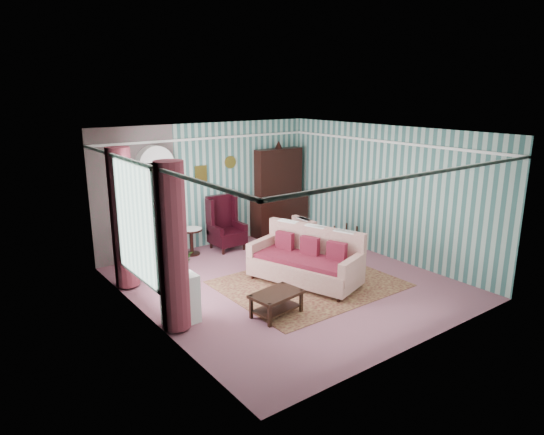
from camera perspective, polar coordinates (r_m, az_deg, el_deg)
floor at (r=9.50m, az=1.78°, el=-7.66°), size 6.00×6.00×0.00m
room_shell at (r=8.70m, az=-2.03°, el=4.05°), size 5.53×6.02×2.91m
bookcase at (r=10.84m, az=-13.26°, el=1.03°), size 0.80×0.28×2.24m
dresser_hutch at (r=12.33m, az=0.91°, el=3.37°), size 1.50×0.56×2.36m
wingback_left at (r=10.52m, az=-13.49°, el=-2.19°), size 0.76×0.80×1.25m
wingback_right at (r=11.28m, az=-5.33°, el=-0.68°), size 0.76×0.80×1.25m
seated_woman at (r=10.53m, az=-13.47°, el=-2.37°), size 0.44×0.40×1.18m
round_side_table at (r=11.11m, az=-9.44°, el=-2.83°), size 0.50×0.50×0.60m
nest_table at (r=11.60m, az=8.63°, el=-2.18°), size 0.45×0.38×0.54m
plant_stand at (r=7.94m, az=-10.71°, el=-9.50°), size 0.55×0.35×0.80m
rug at (r=9.46m, az=4.36°, el=-7.76°), size 3.20×2.60×0.01m
sofa at (r=9.30m, az=3.86°, el=-4.66°), size 1.71×2.38×1.07m
floral_armchair at (r=10.27m, az=2.41°, el=-3.15°), size 0.81×0.84×0.93m
coffee_table at (r=8.14m, az=0.53°, el=-10.13°), size 0.92×0.65×0.40m
potted_plant_a at (r=7.59m, az=-10.83°, el=-5.64°), size 0.49×0.46×0.43m
potted_plant_b at (r=7.84m, az=-11.07°, el=-4.92°), size 0.25×0.20×0.44m
potted_plant_c at (r=7.79m, az=-11.31°, el=-5.33°), size 0.22×0.22×0.38m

